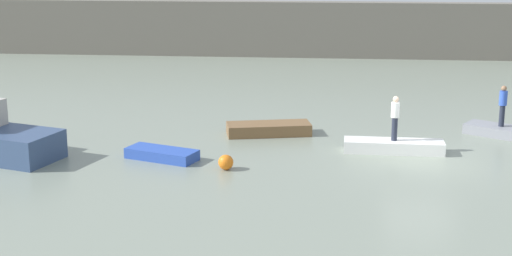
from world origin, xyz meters
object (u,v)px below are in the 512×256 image
Objects in this scene: rowboat_grey at (501,131)px; person_blue_shirt at (503,104)px; rowboat_brown at (269,129)px; rowboat_white at (394,146)px; rowboat_blue at (162,154)px; mooring_buoy at (226,162)px; person_white_shirt at (395,116)px.

rowboat_grey is 1.15m from person_blue_shirt.
rowboat_brown reaches higher than rowboat_white.
rowboat_blue is 0.94× the size of rowboat_grey.
rowboat_brown reaches higher than rowboat_blue.
rowboat_white is 6.69m from mooring_buoy.
rowboat_brown is 6.34× the size of mooring_buoy.
rowboat_brown is 0.91× the size of rowboat_white.
rowboat_white is (8.60, 1.73, 0.04)m from rowboat_blue.
mooring_buoy is at bearing -2.91° from rowboat_blue.
mooring_buoy reaches higher than rowboat_blue.
rowboat_white is 2.20× the size of person_white_shirt.
rowboat_grey is at bearing 28.01° from mooring_buoy.
person_white_shirt is (0.00, 0.00, 1.19)m from rowboat_white.
rowboat_grey is 12.07m from mooring_buoy.
rowboat_grey is 1.65× the size of person_white_shirt.
rowboat_brown is at bearing -176.02° from person_blue_shirt.
person_white_shirt is (4.94, -2.20, 1.18)m from rowboat_brown.
person_white_shirt reaches higher than rowboat_brown.
rowboat_brown is 2.00× the size of person_white_shirt.
mooring_buoy reaches higher than rowboat_grey.
rowboat_blue is 8.77m from rowboat_white.
person_white_shirt is at bearing -148.01° from person_blue_shirt.
rowboat_white is at bearing -148.01° from person_blue_shirt.
person_white_shirt is (-4.58, -2.86, 1.21)m from rowboat_grey.
rowboat_grey is (9.52, 0.66, -0.04)m from rowboat_brown.
rowboat_blue is 4.90× the size of mooring_buoy.
rowboat_blue is at bearing -167.16° from rowboat_white.
rowboat_grey is (13.17, 4.59, 0.01)m from rowboat_blue.
mooring_buoy is at bearing -120.01° from rowboat_grey.
rowboat_white is 5.40m from rowboat_grey.
rowboat_white is at bearing -36.45° from rowboat_brown.
person_white_shirt reaches higher than person_blue_shirt.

